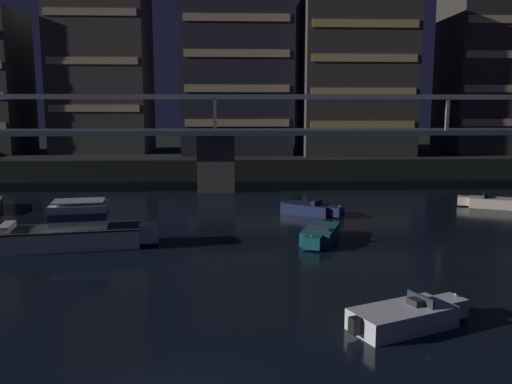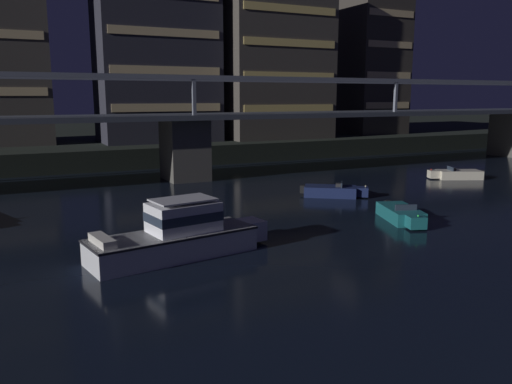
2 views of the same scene
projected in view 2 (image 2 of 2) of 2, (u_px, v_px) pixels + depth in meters
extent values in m
cube|color=black|center=(99.00, 134.00, 90.04)|extent=(240.00, 80.00, 2.20)
cube|color=#4C4944|center=(185.00, 150.00, 47.31)|extent=(3.60, 4.40, 5.55)
cube|color=#4C4944|center=(512.00, 134.00, 66.24)|extent=(3.60, 4.40, 5.55)
cube|color=#3D424C|center=(184.00, 117.00, 46.76)|extent=(94.10, 6.40, 0.45)
cube|color=slate|center=(194.00, 77.00, 43.56)|extent=(94.10, 0.36, 0.36)
cube|color=slate|center=(173.00, 79.00, 48.69)|extent=(94.10, 0.36, 0.36)
cube|color=slate|center=(194.00, 96.00, 43.86)|extent=(0.30, 0.30, 3.20)
cube|color=slate|center=(396.00, 96.00, 53.33)|extent=(0.30, 0.30, 3.20)
cube|color=#282833|center=(156.00, 54.00, 61.26)|extent=(13.82, 8.45, 20.71)
cube|color=beige|center=(168.00, 107.00, 58.62)|extent=(12.72, 0.10, 0.90)
cube|color=beige|center=(167.00, 70.00, 57.86)|extent=(12.72, 0.10, 0.90)
cube|color=beige|center=(166.00, 32.00, 57.10)|extent=(12.72, 0.10, 0.90)
cube|color=#423D38|center=(268.00, 62.00, 67.94)|extent=(13.74, 11.84, 19.65)
cube|color=#F2D172|center=(290.00, 108.00, 63.75)|extent=(12.64, 0.10, 0.90)
cube|color=#F2D172|center=(291.00, 76.00, 63.02)|extent=(12.64, 0.10, 0.90)
cube|color=#F2D172|center=(291.00, 43.00, 62.30)|extent=(12.64, 0.10, 0.90)
cube|color=#F2D172|center=(292.00, 9.00, 61.58)|extent=(12.64, 0.10, 0.90)
cube|color=#38332D|center=(367.00, 62.00, 75.63)|extent=(8.28, 9.83, 20.73)
cube|color=beige|center=(388.00, 105.00, 72.38)|extent=(7.62, 0.10, 0.90)
cube|color=beige|center=(389.00, 75.00, 71.62)|extent=(7.62, 0.10, 0.90)
cube|color=beige|center=(391.00, 44.00, 70.86)|extent=(7.62, 0.10, 0.90)
cube|color=beige|center=(392.00, 13.00, 70.09)|extent=(7.62, 0.10, 0.90)
cube|color=silver|center=(173.00, 245.00, 24.62)|extent=(8.31, 3.85, 1.20)
cube|color=silver|center=(251.00, 229.00, 27.18)|extent=(1.32, 1.59, 1.04)
cube|color=black|center=(173.00, 234.00, 24.52)|extent=(8.41, 3.94, 0.10)
cube|color=white|center=(184.00, 217.00, 24.72)|extent=(3.50, 2.59, 1.40)
cube|color=#283342|center=(184.00, 216.00, 24.71)|extent=(3.54, 2.63, 0.44)
cube|color=silver|center=(183.00, 200.00, 24.56)|extent=(3.15, 2.33, 0.08)
cube|color=#B7B2A8|center=(102.00, 241.00, 22.55)|extent=(0.93, 2.15, 0.36)
cube|color=beige|center=(459.00, 175.00, 48.05)|extent=(4.30, 3.24, 0.80)
cube|color=beige|center=(434.00, 174.00, 47.97)|extent=(1.23, 1.27, 0.70)
cube|color=#283342|center=(450.00, 168.00, 47.92)|extent=(0.64, 1.27, 0.36)
cube|color=#262628|center=(453.00, 169.00, 47.94)|extent=(0.59, 0.67, 0.24)
cube|color=black|center=(482.00, 173.00, 48.10)|extent=(0.48, 0.48, 0.60)
sphere|color=red|center=(431.00, 170.00, 47.88)|extent=(0.12, 0.12, 0.12)
cube|color=#196066|center=(400.00, 214.00, 32.07)|extent=(3.02, 4.29, 0.80)
cube|color=#196066|center=(416.00, 222.00, 29.71)|extent=(1.24, 1.18, 0.70)
cube|color=#283342|center=(406.00, 207.00, 31.13)|extent=(1.30, 0.55, 0.36)
cube|color=#262628|center=(404.00, 208.00, 31.39)|extent=(0.66, 0.57, 0.24)
cube|color=black|center=(388.00, 205.00, 34.16)|extent=(0.46, 0.46, 0.60)
sphere|color=#33D84C|center=(418.00, 216.00, 29.38)|extent=(0.12, 0.12, 0.12)
cube|color=#19234C|center=(330.00, 191.00, 39.58)|extent=(4.22, 3.75, 0.80)
cube|color=#19234C|center=(362.00, 192.00, 39.16)|extent=(1.31, 1.33, 0.70)
cube|color=#283342|center=(342.00, 184.00, 39.33)|extent=(0.87, 1.15, 0.36)
cube|color=#262628|center=(338.00, 185.00, 39.38)|extent=(0.65, 0.69, 0.24)
cube|color=black|center=(302.00, 189.00, 39.93)|extent=(0.50, 0.50, 0.60)
sphere|color=beige|center=(366.00, 186.00, 39.04)|extent=(0.12, 0.12, 0.12)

